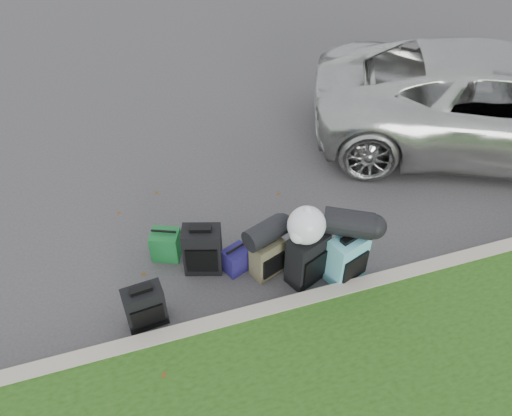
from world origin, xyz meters
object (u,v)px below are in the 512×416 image
object	(u,v)px
suitcase_large_black_left	(203,250)
suitcase_teal	(347,259)
suitcase_olive	(267,258)
suitcase_large_black_right	(307,259)
tote_green	(166,245)
suitcase_small_black	(145,307)
tote_navy	(236,260)
suv	(497,102)

from	to	relation	value
suitcase_large_black_left	suitcase_teal	bearing A→B (deg)	-5.26
suitcase_olive	suitcase_large_black_right	world-z (taller)	suitcase_large_black_right
suitcase_large_black_right	tote_green	bearing A→B (deg)	127.20
suitcase_small_black	tote_green	xyz separation A→B (m)	(0.39, 0.93, -0.07)
suitcase_teal	tote_navy	world-z (taller)	suitcase_teal
tote_green	tote_navy	xyz separation A→B (m)	(0.77, -0.48, -0.03)
suitcase_small_black	suitcase_large_black_left	distance (m)	0.98
suitcase_teal	tote_green	distance (m)	2.23
suitcase_olive	tote_green	xyz separation A→B (m)	(-1.11, 0.65, -0.06)
suitcase_large_black_right	suitcase_large_black_left	bearing A→B (deg)	132.02
suv	tote_navy	size ratio (longest dim) A/B	17.34
suitcase_large_black_left	tote_green	distance (m)	0.55
suitcase_olive	tote_navy	world-z (taller)	suitcase_olive
suitcase_large_black_left	tote_navy	distance (m)	0.43
suitcase_olive	suitcase_large_black_right	xyz separation A→B (m)	(0.42, -0.23, 0.09)
tote_green	suitcase_teal	bearing A→B (deg)	-3.97
suitcase_teal	tote_green	xyz separation A→B (m)	(-1.99, 1.00, -0.13)
suv	suitcase_teal	size ratio (longest dim) A/B	8.65
suitcase_small_black	tote_navy	world-z (taller)	suitcase_small_black
suv	suitcase_teal	world-z (taller)	suv
suitcase_olive	suitcase_teal	size ratio (longest dim) A/B	0.80
suv	tote_green	world-z (taller)	suv
suitcase_teal	suitcase_large_black_right	distance (m)	0.47
suv	suitcase_teal	bearing A→B (deg)	144.05
suv	tote_green	distance (m)	5.47
suitcase_olive	tote_green	world-z (taller)	suitcase_olive
suv	suitcase_olive	xyz separation A→B (m)	(-4.25, -1.53, -0.52)
suitcase_small_black	suitcase_large_black_right	xyz separation A→B (m)	(1.92, 0.05, 0.08)
suitcase_teal	suitcase_large_black_right	world-z (taller)	suitcase_large_black_right
suv	suitcase_large_black_right	xyz separation A→B (m)	(-3.83, -1.77, -0.43)
suv	suitcase_small_black	size ratio (longest dim) A/B	10.41
suv	suitcase_small_black	distance (m)	6.05
suitcase_teal	suitcase_large_black_left	bearing A→B (deg)	138.42
suv	suitcase_olive	world-z (taller)	suv
suv	tote_navy	bearing A→B (deg)	131.41
suitcase_teal	suitcase_large_black_right	size ratio (longest dim) A/B	0.94
tote_navy	suitcase_large_black_right	bearing A→B (deg)	-49.91
tote_navy	suv	bearing A→B (deg)	-5.54
suitcase_large_black_left	tote_navy	size ratio (longest dim) A/B	2.02
tote_navy	suitcase_olive	bearing A→B (deg)	-47.95
suitcase_teal	suitcase_large_black_right	xyz separation A→B (m)	(-0.46, 0.12, 0.02)
suitcase_small_black	tote_green	bearing A→B (deg)	62.22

